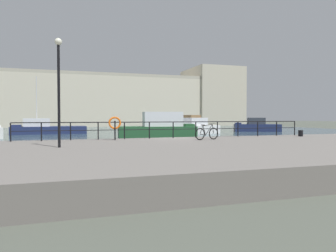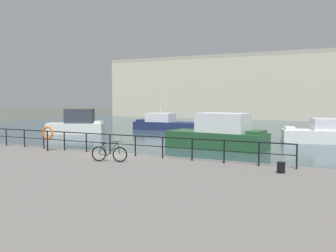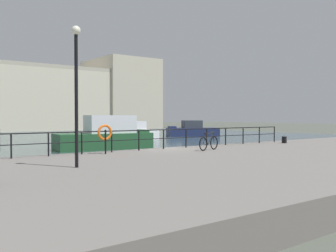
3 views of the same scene
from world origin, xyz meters
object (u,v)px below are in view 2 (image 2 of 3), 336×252
object	(u,v)px
harbor_building	(329,86)
moored_small_launch	(219,135)
moored_harbor_tender	(77,124)
parked_bicycle	(109,154)
moored_green_narrowboat	(169,124)
moored_cabin_cruiser	(326,134)
mooring_bollard	(281,167)
life_ring_stand	(48,134)

from	to	relation	value
harbor_building	moored_small_launch	size ratio (longest dim) A/B	9.26
moored_harbor_tender	parked_bicycle	bearing A→B (deg)	-71.12
moored_green_narrowboat	harbor_building	bearing A→B (deg)	-118.26
moored_cabin_cruiser	moored_green_narrowboat	size ratio (longest dim) A/B	0.81
moored_harbor_tender	harbor_building	bearing A→B (deg)	37.57
moored_green_narrowboat	mooring_bollard	world-z (taller)	moored_green_narrowboat
moored_green_narrowboat	mooring_bollard	xyz separation A→B (m)	(18.17, -25.74, 0.33)
moored_harbor_tender	moored_green_narrowboat	distance (m)	11.22
moored_green_narrowboat	mooring_bollard	bearing A→B (deg)	121.77
moored_cabin_cruiser	mooring_bollard	distance (m)	19.78
harbor_building	parked_bicycle	distance (m)	60.26
mooring_bollard	life_ring_stand	world-z (taller)	life_ring_stand
moored_small_launch	moored_green_narrowboat	bearing A→B (deg)	136.18
life_ring_stand	moored_cabin_cruiser	bearing A→B (deg)	55.76
moored_green_narrowboat	life_ring_stand	bearing A→B (deg)	98.18
moored_green_narrowboat	moored_small_launch	bearing A→B (deg)	125.88
moored_small_launch	parked_bicycle	distance (m)	12.92
life_ring_stand	moored_green_narrowboat	bearing A→B (deg)	101.63
harbor_building	moored_harbor_tender	bearing A→B (deg)	-117.24
mooring_bollard	parked_bicycle	bearing A→B (deg)	-173.15
moored_harbor_tender	life_ring_stand	distance (m)	19.82
moored_harbor_tender	parked_bicycle	size ratio (longest dim) A/B	3.61
moored_small_launch	mooring_bollard	size ratio (longest dim) A/B	17.94
harbor_building	mooring_bollard	xyz separation A→B (m)	(2.82, -58.95, -4.94)
moored_cabin_cruiser	parked_bicycle	bearing A→B (deg)	52.92
parked_bicycle	moored_small_launch	bearing A→B (deg)	71.88
harbor_building	moored_small_launch	world-z (taller)	harbor_building
moored_small_launch	parked_bicycle	xyz separation A→B (m)	(-0.80, -12.89, 0.18)
moored_small_launch	mooring_bollard	distance (m)	13.81
parked_bicycle	mooring_bollard	xyz separation A→B (m)	(7.69, 0.92, -0.17)
moored_harbor_tender	parked_bicycle	distance (m)	24.36
mooring_bollard	moored_green_narrowboat	bearing A→B (deg)	125.22
parked_bicycle	mooring_bollard	world-z (taller)	parked_bicycle
moored_harbor_tender	life_ring_stand	xyz separation A→B (m)	(11.65, -16.02, 0.78)
moored_green_narrowboat	parked_bicycle	world-z (taller)	moored_green_narrowboat
moored_harbor_tender	moored_cabin_cruiser	bearing A→B (deg)	-17.82
moored_small_launch	moored_green_narrowboat	world-z (taller)	moored_green_narrowboat
harbor_building	moored_small_launch	xyz separation A→B (m)	(-4.06, -46.98, -4.96)
moored_harbor_tender	mooring_bollard	bearing A→B (deg)	-59.13
harbor_building	life_ring_stand	distance (m)	59.42
parked_bicycle	life_ring_stand	world-z (taller)	life_ring_stand
moored_harbor_tender	moored_green_narrowboat	size ratio (longest dim) A/B	0.66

